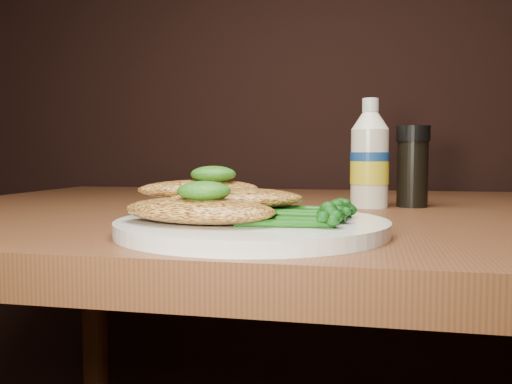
# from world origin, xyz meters

# --- Properties ---
(plate) EXTENTS (0.26, 0.26, 0.01)m
(plate) POSITION_xyz_m (-0.05, 0.79, 0.76)
(plate) COLOR white
(plate) RESTS_ON dining_table
(chicken_front) EXTENTS (0.16, 0.10, 0.02)m
(chicken_front) POSITION_xyz_m (-0.09, 0.75, 0.78)
(chicken_front) COLOR gold
(chicken_front) RESTS_ON plate
(chicken_mid) EXTENTS (0.14, 0.08, 0.02)m
(chicken_mid) POSITION_xyz_m (-0.06, 0.80, 0.78)
(chicken_mid) COLOR gold
(chicken_mid) RESTS_ON plate
(chicken_back) EXTENTS (0.14, 0.11, 0.02)m
(chicken_back) POSITION_xyz_m (-0.11, 0.82, 0.79)
(chicken_back) COLOR gold
(chicken_back) RESTS_ON plate
(pesto_front) EXTENTS (0.05, 0.05, 0.02)m
(pesto_front) POSITION_xyz_m (-0.08, 0.75, 0.79)
(pesto_front) COLOR #143508
(pesto_front) RESTS_ON chicken_front
(pesto_back) EXTENTS (0.05, 0.05, 0.02)m
(pesto_back) POSITION_xyz_m (-0.09, 0.82, 0.81)
(pesto_back) COLOR #143508
(pesto_back) RESTS_ON chicken_back
(broccolini_bundle) EXTENTS (0.13, 0.10, 0.02)m
(broccolini_bundle) POSITION_xyz_m (-0.00, 0.78, 0.77)
(broccolini_bundle) COLOR #165111
(broccolini_bundle) RESTS_ON plate
(mayo_bottle) EXTENTS (0.07, 0.07, 0.15)m
(mayo_bottle) POSITION_xyz_m (0.06, 1.07, 0.83)
(mayo_bottle) COLOR white
(mayo_bottle) RESTS_ON dining_table
(pepper_grinder) EXTENTS (0.06, 0.06, 0.12)m
(pepper_grinder) POSITION_xyz_m (0.12, 1.09, 0.81)
(pepper_grinder) COLOR black
(pepper_grinder) RESTS_ON dining_table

